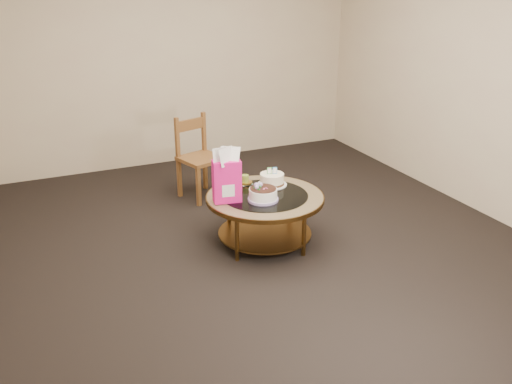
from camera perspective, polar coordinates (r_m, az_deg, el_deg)
name	(u,v)px	position (r m, az deg, el deg)	size (l,w,h in m)	color
ground	(265,242)	(5.08, 0.88, -5.07)	(5.00, 5.00, 0.00)	black
room_walls	(266,68)	(4.59, 0.99, 12.33)	(4.52, 5.02, 2.61)	#C4B794
coffee_table	(265,203)	(4.92, 0.90, -1.15)	(1.02, 1.02, 0.46)	brown
decorated_cake	(263,195)	(4.76, 0.69, -0.29)	(0.26, 0.26, 0.15)	#9D87C0
cream_cake	(272,180)	(5.09, 1.61, 1.25)	(0.27, 0.27, 0.17)	white
gift_bag	(227,175)	(4.69, -2.95, 1.67)	(0.25, 0.20, 0.46)	#F01687
pillar_candle	(245,181)	(5.12, -1.09, 1.13)	(0.13, 0.13, 0.10)	#D2BB56
dining_chair	(199,157)	(5.95, -5.72, 3.51)	(0.50, 0.50, 0.86)	brown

